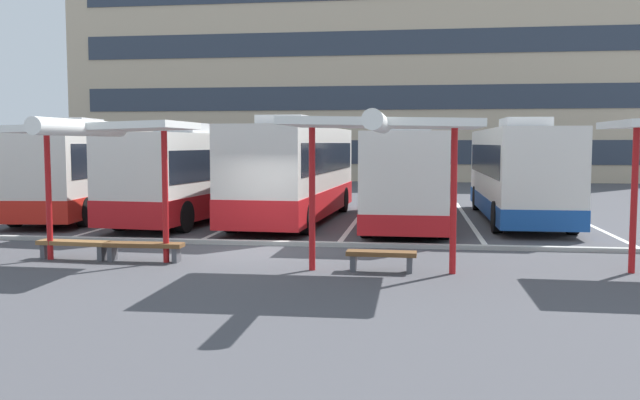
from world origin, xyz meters
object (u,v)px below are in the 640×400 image
at_px(coach_bus_1, 204,175).
at_px(coach_bus_4, 518,173).
at_px(coach_bus_2, 295,173).
at_px(waiting_shelter_1, 100,132).
at_px(bench_2, 74,245).
at_px(coach_bus_0, 87,171).
at_px(coach_bus_3, 409,176).
at_px(bench_3, 144,247).
at_px(waiting_shelter_2, 382,127).
at_px(bench_4, 381,257).

relative_size(coach_bus_1, coach_bus_4, 1.11).
distance_m(coach_bus_1, coach_bus_2, 3.62).
bearing_deg(waiting_shelter_1, bench_2, 158.36).
relative_size(coach_bus_0, coach_bus_3, 0.92).
distance_m(coach_bus_2, bench_3, 9.14).
bearing_deg(bench_3, waiting_shelter_2, -8.24).
bearing_deg(bench_3, waiting_shelter_1, -162.75).
xyz_separation_m(coach_bus_3, waiting_shelter_1, (-7.01, -9.03, 1.42)).
xyz_separation_m(coach_bus_0, waiting_shelter_2, (11.73, -10.19, 1.42)).
bearing_deg(coach_bus_2, waiting_shelter_2, -69.67).
height_order(coach_bus_1, bench_2, coach_bus_1).
height_order(coach_bus_0, waiting_shelter_1, coach_bus_0).
xyz_separation_m(coach_bus_0, bench_3, (6.11, -9.37, -1.38)).
height_order(bench_2, waiting_shelter_2, waiting_shelter_2).
height_order(waiting_shelter_1, bench_4, waiting_shelter_1).
xyz_separation_m(coach_bus_1, coach_bus_4, (11.52, 0.66, 0.12)).
height_order(bench_3, bench_4, same).
bearing_deg(coach_bus_3, coach_bus_4, 18.86).
bearing_deg(bench_4, coach_bus_3, 86.97).
bearing_deg(coach_bus_0, coach_bus_1, 0.66).
distance_m(coach_bus_1, bench_4, 12.28).
relative_size(coach_bus_3, coach_bus_4, 1.05).
distance_m(waiting_shelter_1, waiting_shelter_2, 6.54).
bearing_deg(coach_bus_3, bench_4, -93.03).
xyz_separation_m(coach_bus_0, coach_bus_1, (4.60, 0.05, -0.12)).
distance_m(coach_bus_0, coach_bus_3, 12.24).
relative_size(coach_bus_2, waiting_shelter_2, 2.03).
bearing_deg(bench_3, coach_bus_0, 123.09).
bearing_deg(waiting_shelter_2, coach_bus_4, 68.04).
height_order(coach_bus_0, coach_bus_4, coach_bus_0).
bearing_deg(coach_bus_1, bench_3, -80.93).
distance_m(coach_bus_1, bench_3, 9.63).
height_order(coach_bus_1, coach_bus_3, coach_bus_3).
height_order(coach_bus_1, coach_bus_4, coach_bus_4).
distance_m(coach_bus_2, coach_bus_4, 8.06).
bearing_deg(coach_bus_4, waiting_shelter_2, -111.96).
bearing_deg(coach_bus_4, coach_bus_1, -176.72).
bearing_deg(coach_bus_2, coach_bus_3, -0.64).
xyz_separation_m(coach_bus_4, bench_3, (-10.02, -10.09, -1.37)).
xyz_separation_m(bench_3, bench_4, (5.62, -0.50, -0.01)).
xyz_separation_m(coach_bus_1, waiting_shelter_1, (0.60, -9.70, 1.46)).
distance_m(coach_bus_4, waiting_shelter_2, 11.84).
height_order(coach_bus_1, coach_bus_2, coach_bus_2).
xyz_separation_m(waiting_shelter_1, bench_2, (-0.90, 0.36, -2.72)).
bearing_deg(coach_bus_4, coach_bus_3, -161.14).
distance_m(waiting_shelter_1, bench_4, 7.07).
relative_size(coach_bus_0, bench_2, 5.65).
distance_m(coach_bus_4, bench_3, 14.28).
xyz_separation_m(coach_bus_0, coach_bus_2, (8.17, -0.58, -0.01)).
distance_m(coach_bus_4, bench_2, 15.55).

